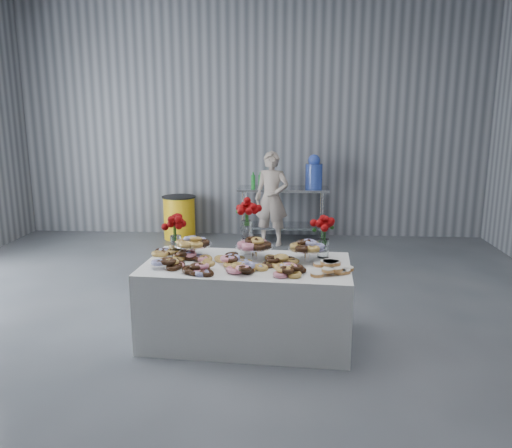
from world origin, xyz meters
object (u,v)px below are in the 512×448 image
Objects in this scene: prep_table at (283,204)px; trash_barrel at (179,217)px; display_table at (247,301)px; water_jug at (314,173)px; person at (272,199)px.

prep_table is 1.79m from trash_barrel.
display_table is at bearing -94.28° from prep_table.
prep_table is at bearing 180.00° from water_jug.
person is at bearing -121.03° from prep_table.
trash_barrel is (-2.28, -0.00, -0.78)m from water_jug.
prep_table is 0.73m from water_jug.
prep_table is 2.04× the size of trash_barrel.
trash_barrel is at bearing 111.17° from display_table.
trash_barrel is (-1.59, 0.31, -0.39)m from person.
prep_table reaches higher than display_table.
person reaches higher than trash_barrel.
person reaches higher than display_table.
person is (-0.68, -0.31, -0.39)m from water_jug.
person is 2.07× the size of trash_barrel.
display_table is 3.56m from person.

